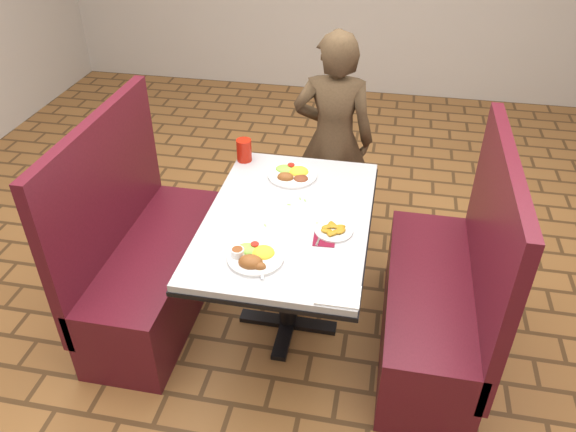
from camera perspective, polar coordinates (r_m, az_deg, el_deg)
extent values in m
plane|color=#976231|center=(3.25, 0.00, -10.89)|extent=(7.00, 7.00, 0.00)
cube|color=#B9BBBF|center=(2.78, 0.00, -0.30)|extent=(0.80, 1.20, 0.03)
cube|color=black|center=(2.79, 0.00, -0.76)|extent=(0.81, 1.21, 0.02)
cylinder|color=black|center=(3.01, 0.00, -6.14)|extent=(0.10, 0.10, 0.69)
cube|color=black|center=(3.24, 0.00, -10.71)|extent=(0.55, 0.08, 0.03)
cube|color=black|center=(3.24, 0.00, -10.71)|extent=(0.08, 0.55, 0.03)
cube|color=#5B1421|center=(3.29, -13.01, -6.07)|extent=(0.45, 1.20, 0.45)
cube|color=#5B1421|center=(3.10, -17.89, 1.22)|extent=(0.06, 1.20, 0.95)
cube|color=#5B1421|center=(3.08, 14.01, -9.59)|extent=(0.45, 1.20, 0.45)
cube|color=#5B1421|center=(2.81, 19.81, -3.02)|extent=(0.06, 1.20, 0.95)
imported|color=brown|center=(3.58, 4.61, 7.65)|extent=(0.52, 0.35, 1.40)
cylinder|color=white|center=(2.50, -3.31, -4.28)|extent=(0.25, 0.25, 0.01)
ellipsoid|color=yellow|center=(2.50, -2.53, -3.35)|extent=(0.10, 0.10, 0.05)
ellipsoid|color=#96D153|center=(2.53, -4.10, -3.07)|extent=(0.10, 0.08, 0.03)
cylinder|color=red|center=(2.53, -3.39, -2.86)|extent=(0.04, 0.04, 0.01)
ellipsoid|color=#985726|center=(2.44, -3.84, -4.29)|extent=(0.11, 0.08, 0.06)
ellipsoid|color=#985726|center=(2.43, -2.95, -4.83)|extent=(0.06, 0.04, 0.04)
cylinder|color=white|center=(2.49, -5.15, -3.71)|extent=(0.06, 0.06, 0.04)
cylinder|color=brown|center=(2.48, -5.17, -3.39)|extent=(0.05, 0.05, 0.00)
cylinder|color=white|center=(3.08, 0.44, 4.11)|extent=(0.27, 0.27, 0.02)
ellipsoid|color=yellow|center=(3.09, 1.11, 4.90)|extent=(0.11, 0.11, 0.05)
ellipsoid|color=#96D153|center=(3.12, -0.28, 5.06)|extent=(0.11, 0.09, 0.03)
cylinder|color=red|center=(3.13, 0.32, 5.22)|extent=(0.04, 0.04, 0.01)
ellipsoid|color=brown|center=(3.03, 1.33, 4.04)|extent=(0.08, 0.08, 0.03)
ellipsoid|color=#985726|center=(3.03, -0.26, 4.30)|extent=(0.09, 0.07, 0.05)
cylinder|color=white|center=(2.66, 4.66, -1.53)|extent=(0.18, 0.18, 0.01)
cube|color=maroon|center=(2.61, 3.69, -2.45)|extent=(0.11, 0.11, 0.00)
cube|color=silver|center=(2.62, 3.26, -2.12)|extent=(0.02, 0.13, 0.00)
cylinder|color=#B41A0C|center=(3.22, -4.48, 6.68)|extent=(0.09, 0.09, 0.13)
cube|color=white|center=(2.32, 5.12, -8.03)|extent=(0.18, 0.14, 0.01)
cube|color=silver|center=(2.45, -2.76, -5.08)|extent=(0.06, 0.17, 0.00)
cube|color=silver|center=(2.51, -2.85, -3.96)|extent=(0.08, 0.14, 0.00)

